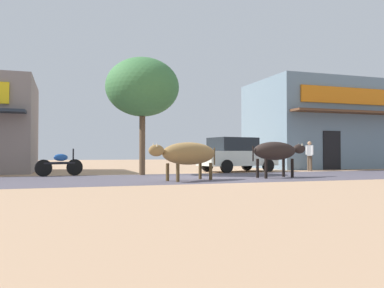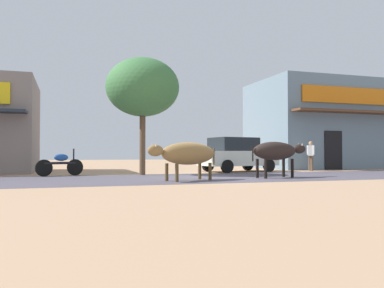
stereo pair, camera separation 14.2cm
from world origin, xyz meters
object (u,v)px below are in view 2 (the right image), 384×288
cow_near_brown (187,154)px  roadside_tree (143,88)px  parked_motorcycle (61,164)px  cow_far_dark (276,151)px  parked_hatchback_car (237,154)px  pedestrian_by_shop (311,154)px

cow_near_brown → roadside_tree: bearing=102.0°
parked_motorcycle → cow_near_brown: size_ratio=0.66×
cow_far_dark → parked_hatchback_car: bearing=83.5°
cow_far_dark → pedestrian_by_shop: (4.49, 4.38, -0.09)m
parked_motorcycle → cow_far_dark: size_ratio=0.71×
roadside_tree → cow_near_brown: size_ratio=1.79×
roadside_tree → parked_hatchback_car: size_ratio=1.23×
roadside_tree → cow_far_dark: roadside_tree is taller
parked_motorcycle → parked_hatchback_car: bearing=8.0°
cow_far_dark → pedestrian_by_shop: size_ratio=1.67×
roadside_tree → cow_far_dark: (4.33, -3.30, -2.65)m
parked_hatchback_car → pedestrian_by_shop: size_ratio=2.62×
parked_hatchback_car → pedestrian_by_shop: parked_hatchback_car is taller
roadside_tree → cow_far_dark: bearing=-37.3°
cow_near_brown → cow_far_dark: size_ratio=1.08×
roadside_tree → parked_hatchback_car: (4.87, 1.40, -2.77)m
roadside_tree → parked_hatchback_car: bearing=16.1°
parked_motorcycle → pedestrian_by_shop: (12.03, 0.81, 0.39)m
parked_hatchback_car → cow_far_dark: bearing=-96.5°
parked_motorcycle → pedestrian_by_shop: pedestrian_by_shop is taller
roadside_tree → parked_motorcycle: bearing=175.1°
parked_hatchback_car → parked_motorcycle: parked_hatchback_car is taller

